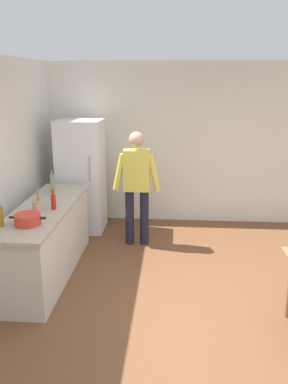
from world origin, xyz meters
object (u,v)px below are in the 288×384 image
object	(u,v)px
utensil_jar	(37,206)
bottle_oil_amber	(0,216)
person	(137,181)
refrigerator	(81,176)
bottle_vinegar_tall	(52,184)
bottle_sauce_red	(53,202)
cooking_pot	(28,219)

from	to	relation	value
utensil_jar	bottle_oil_amber	distance (m)	0.53
person	utensil_jar	size ratio (longest dim) A/B	5.31
refrigerator	bottle_oil_amber	world-z (taller)	refrigerator
bottle_oil_amber	bottle_vinegar_tall	size ratio (longest dim) A/B	0.88
refrigerator	bottle_vinegar_tall	size ratio (longest dim) A/B	5.62
person	bottle_sauce_red	distance (m)	1.44
cooking_pot	bottle_oil_amber	distance (m)	0.28
cooking_pot	bottle_oil_amber	bearing A→B (deg)	-165.63
utensil_jar	bottle_oil_amber	bearing A→B (deg)	-115.71
refrigerator	cooking_pot	size ratio (longest dim) A/B	4.50
cooking_pot	bottle_oil_amber	size ratio (longest dim) A/B	1.43
bottle_sauce_red	refrigerator	bearing A→B (deg)	91.68
utensil_jar	bottle_sauce_red	world-z (taller)	utensil_jar
bottle_oil_amber	bottle_sauce_red	world-z (taller)	bottle_oil_amber
person	cooking_pot	world-z (taller)	person
refrigerator	bottle_vinegar_tall	bearing A→B (deg)	-99.80
utensil_jar	bottle_sauce_red	bearing A→B (deg)	37.46
person	utensil_jar	distance (m)	1.63
refrigerator	bottle_oil_amber	bearing A→B (deg)	-98.57
bottle_vinegar_tall	bottle_sauce_red	world-z (taller)	bottle_vinegar_tall
cooking_pot	bottle_sauce_red	distance (m)	0.55
bottle_sauce_red	cooking_pot	bearing A→B (deg)	-103.12
utensil_jar	person	bearing A→B (deg)	49.49
cooking_pot	utensil_jar	bearing A→B (deg)	94.98
person	bottle_sauce_red	size ratio (longest dim) A/B	7.08
refrigerator	bottle_sauce_red	distance (m)	1.68
bottle_vinegar_tall	bottle_sauce_red	size ratio (longest dim) A/B	1.33
refrigerator	utensil_jar	xyz separation A→B (m)	(-0.11, -1.80, 0.08)
bottle_vinegar_tall	bottle_oil_amber	bearing A→B (deg)	-97.62
refrigerator	bottle_vinegar_tall	xyz separation A→B (m)	(-0.17, -0.99, 0.14)
person	bottle_vinegar_tall	distance (m)	1.20
person	bottle_vinegar_tall	bearing A→B (deg)	-158.70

